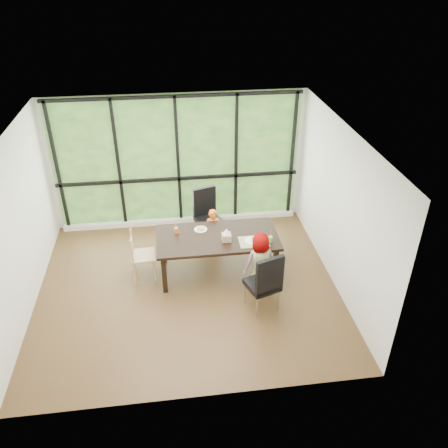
{
  "coord_description": "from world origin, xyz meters",
  "views": [
    {
      "loc": [
        -0.2,
        -6.13,
        4.96
      ],
      "look_at": [
        0.65,
        0.25,
        1.05
      ],
      "focal_mm": 36.6,
      "sensor_mm": 36.0,
      "label": 1
    }
  ],
  "objects_px": {
    "child_toddler": "(214,232)",
    "orange_cup": "(176,230)",
    "chair_end_beech": "(143,256)",
    "child_older": "(259,263)",
    "chair_window_leather": "(209,217)",
    "chair_interior_leather": "(262,281)",
    "tissue_box": "(226,237)",
    "plate_near": "(252,241)",
    "green_cup": "(270,239)",
    "plate_far": "(201,229)",
    "dining_table": "(218,254)"
  },
  "relations": [
    {
      "from": "child_older",
      "to": "chair_window_leather",
      "type": "bearing_deg",
      "value": -81.57
    },
    {
      "from": "chair_window_leather",
      "to": "plate_far",
      "type": "bearing_deg",
      "value": -123.38
    },
    {
      "from": "child_toddler",
      "to": "plate_near",
      "type": "xyz_separation_m",
      "value": [
        0.56,
        -0.85,
        0.31
      ]
    },
    {
      "from": "chair_end_beech",
      "to": "child_older",
      "type": "xyz_separation_m",
      "value": [
        1.89,
        -0.61,
        0.1
      ]
    },
    {
      "from": "chair_end_beech",
      "to": "chair_window_leather",
      "type": "bearing_deg",
      "value": -53.42
    },
    {
      "from": "green_cup",
      "to": "child_toddler",
      "type": "bearing_deg",
      "value": 132.75
    },
    {
      "from": "chair_end_beech",
      "to": "plate_far",
      "type": "height_order",
      "value": "chair_end_beech"
    },
    {
      "from": "chair_interior_leather",
      "to": "chair_window_leather",
      "type": "bearing_deg",
      "value": -91.89
    },
    {
      "from": "chair_end_beech",
      "to": "plate_near",
      "type": "height_order",
      "value": "chair_end_beech"
    },
    {
      "from": "chair_window_leather",
      "to": "plate_near",
      "type": "height_order",
      "value": "chair_window_leather"
    },
    {
      "from": "chair_interior_leather",
      "to": "child_older",
      "type": "relative_size",
      "value": 0.98
    },
    {
      "from": "chair_end_beech",
      "to": "child_older",
      "type": "relative_size",
      "value": 0.82
    },
    {
      "from": "plate_near",
      "to": "chair_end_beech",
      "type": "bearing_deg",
      "value": 172.39
    },
    {
      "from": "chair_end_beech",
      "to": "tissue_box",
      "type": "xyz_separation_m",
      "value": [
        1.42,
        -0.17,
        0.37
      ]
    },
    {
      "from": "plate_far",
      "to": "plate_near",
      "type": "relative_size",
      "value": 0.88
    },
    {
      "from": "tissue_box",
      "to": "green_cup",
      "type": "bearing_deg",
      "value": -11.65
    },
    {
      "from": "child_toddler",
      "to": "plate_far",
      "type": "bearing_deg",
      "value": -119.94
    },
    {
      "from": "child_toddler",
      "to": "plate_near",
      "type": "relative_size",
      "value": 3.52
    },
    {
      "from": "child_older",
      "to": "orange_cup",
      "type": "distance_m",
      "value": 1.54
    },
    {
      "from": "tissue_box",
      "to": "plate_near",
      "type": "bearing_deg",
      "value": -9.52
    },
    {
      "from": "plate_far",
      "to": "orange_cup",
      "type": "bearing_deg",
      "value": -173.26
    },
    {
      "from": "plate_far",
      "to": "green_cup",
      "type": "bearing_deg",
      "value": -26.06
    },
    {
      "from": "child_toddler",
      "to": "chair_end_beech",
      "type": "bearing_deg",
      "value": -149.56
    },
    {
      "from": "chair_window_leather",
      "to": "chair_interior_leather",
      "type": "bearing_deg",
      "value": -90.79
    },
    {
      "from": "chair_window_leather",
      "to": "tissue_box",
      "type": "bearing_deg",
      "value": -98.9
    },
    {
      "from": "orange_cup",
      "to": "green_cup",
      "type": "bearing_deg",
      "value": -17.88
    },
    {
      "from": "plate_near",
      "to": "orange_cup",
      "type": "distance_m",
      "value": 1.32
    },
    {
      "from": "dining_table",
      "to": "tissue_box",
      "type": "bearing_deg",
      "value": -47.95
    },
    {
      "from": "chair_end_beech",
      "to": "plate_near",
      "type": "distance_m",
      "value": 1.88
    },
    {
      "from": "plate_far",
      "to": "orange_cup",
      "type": "xyz_separation_m",
      "value": [
        -0.42,
        -0.05,
        0.05
      ]
    },
    {
      "from": "child_older",
      "to": "chair_interior_leather",
      "type": "bearing_deg",
      "value": 71.87
    },
    {
      "from": "child_toddler",
      "to": "orange_cup",
      "type": "relative_size",
      "value": 8.5
    },
    {
      "from": "plate_far",
      "to": "chair_end_beech",
      "type": "bearing_deg",
      "value": -167.54
    },
    {
      "from": "chair_window_leather",
      "to": "plate_near",
      "type": "distance_m",
      "value": 1.4
    },
    {
      "from": "child_older",
      "to": "orange_cup",
      "type": "xyz_separation_m",
      "value": [
        -1.3,
        0.78,
        0.25
      ]
    },
    {
      "from": "chair_window_leather",
      "to": "orange_cup",
      "type": "relative_size",
      "value": 10.14
    },
    {
      "from": "child_toddler",
      "to": "orange_cup",
      "type": "xyz_separation_m",
      "value": [
        -0.69,
        -0.43,
        0.35
      ]
    },
    {
      "from": "orange_cup",
      "to": "dining_table",
      "type": "bearing_deg",
      "value": -16.18
    },
    {
      "from": "plate_far",
      "to": "tissue_box",
      "type": "bearing_deg",
      "value": -44.89
    },
    {
      "from": "child_older",
      "to": "plate_near",
      "type": "bearing_deg",
      "value": -95.84
    },
    {
      "from": "chair_interior_leather",
      "to": "green_cup",
      "type": "distance_m",
      "value": 0.82
    },
    {
      "from": "chair_end_beech",
      "to": "orange_cup",
      "type": "height_order",
      "value": "chair_end_beech"
    },
    {
      "from": "tissue_box",
      "to": "child_older",
      "type": "bearing_deg",
      "value": -42.3
    },
    {
      "from": "child_older",
      "to": "plate_far",
      "type": "distance_m",
      "value": 1.23
    },
    {
      "from": "chair_interior_leather",
      "to": "orange_cup",
      "type": "relative_size",
      "value": 10.14
    },
    {
      "from": "child_toddler",
      "to": "plate_far",
      "type": "xyz_separation_m",
      "value": [
        -0.27,
        -0.38,
        0.3
      ]
    },
    {
      "from": "plate_near",
      "to": "green_cup",
      "type": "relative_size",
      "value": 2.25
    },
    {
      "from": "child_toddler",
      "to": "orange_cup",
      "type": "bearing_deg",
      "value": -142.93
    },
    {
      "from": "plate_far",
      "to": "tissue_box",
      "type": "height_order",
      "value": "tissue_box"
    },
    {
      "from": "chair_window_leather",
      "to": "child_older",
      "type": "distance_m",
      "value": 1.74
    }
  ]
}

